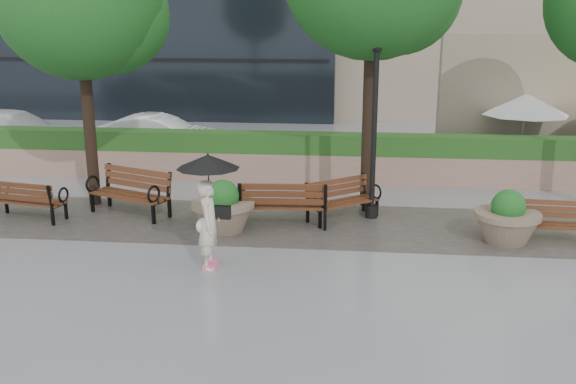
# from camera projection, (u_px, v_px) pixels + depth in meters

# --- Properties ---
(ground) EXTENTS (100.00, 100.00, 0.00)m
(ground) POSITION_uv_depth(u_px,v_px,m) (243.00, 274.00, 11.49)
(ground) COLOR gray
(ground) RESTS_ON ground
(cobble_strip) EXTENTS (28.00, 3.20, 0.01)m
(cobble_strip) POSITION_uv_depth(u_px,v_px,m) (266.00, 223.00, 14.37)
(cobble_strip) COLOR #383330
(cobble_strip) RESTS_ON ground
(hedge_wall) EXTENTS (24.00, 0.80, 1.35)m
(hedge_wall) POSITION_uv_depth(u_px,v_px,m) (286.00, 157.00, 18.03)
(hedge_wall) COLOR tan
(hedge_wall) RESTS_ON ground
(asphalt_street) EXTENTS (40.00, 7.00, 0.00)m
(asphalt_street) POSITION_uv_depth(u_px,v_px,m) (298.00, 152.00, 22.04)
(asphalt_street) COLOR black
(asphalt_street) RESTS_ON ground
(bench_0) EXTENTS (1.81, 1.00, 0.92)m
(bench_0) POSITION_uv_depth(u_px,v_px,m) (28.00, 208.00, 14.55)
(bench_0) COLOR brown
(bench_0) RESTS_ON ground
(bench_1) EXTENTS (2.11, 1.50, 1.06)m
(bench_1) POSITION_uv_depth(u_px,v_px,m) (130.00, 202.00, 14.89)
(bench_1) COLOR brown
(bench_1) RESTS_ON ground
(bench_2) EXTENTS (1.97, 0.87, 1.03)m
(bench_2) POSITION_uv_depth(u_px,v_px,m) (283.00, 213.00, 14.06)
(bench_2) COLOR brown
(bench_2) RESTS_ON ground
(bench_3) EXTENTS (1.73, 1.59, 0.91)m
(bench_3) POSITION_uv_depth(u_px,v_px,m) (343.00, 208.00, 14.55)
(bench_3) COLOR brown
(bench_3) RESTS_ON ground
(bench_4) EXTENTS (1.62, 0.73, 0.85)m
(bench_4) POSITION_uv_depth(u_px,v_px,m) (551.00, 231.00, 13.06)
(bench_4) COLOR brown
(bench_4) RESTS_ON ground
(planter_left) EXTENTS (1.35, 1.35, 1.13)m
(planter_left) POSITION_uv_depth(u_px,v_px,m) (223.00, 211.00, 13.73)
(planter_left) COLOR #7F6B56
(planter_left) RESTS_ON ground
(planter_right) EXTENTS (1.32, 1.32, 1.11)m
(planter_right) POSITION_uv_depth(u_px,v_px,m) (507.00, 222.00, 13.04)
(planter_right) COLOR #7F6B56
(planter_right) RESTS_ON ground
(lamppost) EXTENTS (0.28, 0.28, 3.96)m
(lamppost) POSITION_uv_depth(u_px,v_px,m) (374.00, 143.00, 14.30)
(lamppost) COLOR black
(lamppost) RESTS_ON ground
(tree_0) EXTENTS (3.92, 3.91, 6.93)m
(tree_0) POSITION_uv_depth(u_px,v_px,m) (87.00, 0.00, 14.66)
(tree_0) COLOR black
(tree_0) RESTS_ON ground
(patio_umb_white) EXTENTS (2.50, 2.50, 2.30)m
(patio_umb_white) POSITION_uv_depth(u_px,v_px,m) (526.00, 105.00, 18.67)
(patio_umb_white) COLOR black
(patio_umb_white) RESTS_ON ground
(car_left) EXTENTS (4.90, 2.00, 1.42)m
(car_left) POSITION_uv_depth(u_px,v_px,m) (14.00, 132.00, 21.79)
(car_left) COLOR silver
(car_left) RESTS_ON ground
(car_right) EXTENTS (4.21, 1.57, 1.38)m
(car_right) POSITION_uv_depth(u_px,v_px,m) (159.00, 136.00, 21.13)
(car_right) COLOR silver
(car_right) RESTS_ON ground
(pedestrian) EXTENTS (1.14, 1.14, 2.10)m
(pedestrian) POSITION_uv_depth(u_px,v_px,m) (209.00, 200.00, 11.53)
(pedestrian) COLOR beige
(pedestrian) RESTS_ON ground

